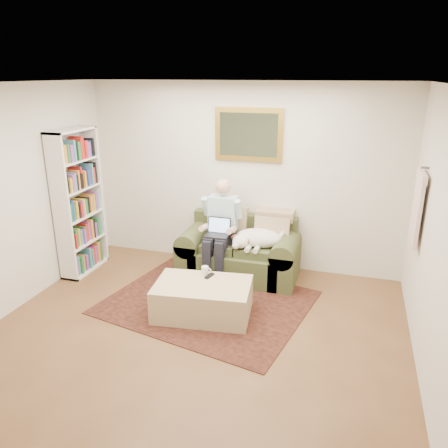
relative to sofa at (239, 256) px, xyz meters
The scene contains 12 objects.
room_shell 1.99m from the sofa, 92.75° to the right, with size 4.51×5.00×2.61m.
rug 0.93m from the sofa, 100.99° to the right, with size 2.34×1.87×0.01m, color black.
sofa is the anchor object (origin of this frame).
seated_man 0.49m from the sofa, 148.55° to the right, with size 0.53×0.76×1.36m, color #8CC3D8, non-canonical shape.
laptop 0.54m from the sofa, 138.98° to the right, with size 0.31×0.25×0.23m.
sleeping_dog 0.45m from the sofa, 15.74° to the right, with size 0.66×0.42×0.25m, color white, non-canonical shape.
ottoman 1.17m from the sofa, 96.32° to the right, with size 1.10×0.70×0.40m, color tan.
coffee_mug 0.94m from the sofa, 101.59° to the right, with size 0.08×0.08×0.10m, color white.
tv_remote 0.97m from the sofa, 96.83° to the right, with size 0.05×0.15×0.02m, color black.
bookshelf 2.34m from the sofa, 168.16° to the right, with size 0.28×0.80×2.00m, color white, non-canonical shape.
wall_mirror 1.67m from the sofa, 90.00° to the left, with size 0.94×0.04×0.72m.
hanging_shirt 2.41m from the sofa, 12.24° to the right, with size 0.06×0.52×0.90m, color beige, non-canonical shape.
Camera 1 is at (1.50, -3.34, 2.69)m, focal length 35.00 mm.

